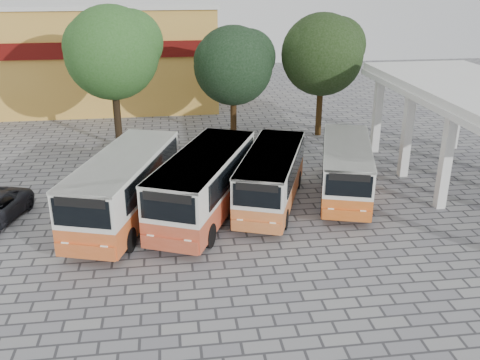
{
  "coord_description": "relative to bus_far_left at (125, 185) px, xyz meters",
  "views": [
    {
      "loc": [
        -5.0,
        -20.36,
        10.84
      ],
      "look_at": [
        -1.79,
        2.96,
        1.5
      ],
      "focal_mm": 40.0,
      "sensor_mm": 36.0,
      "label": 1
    }
  ],
  "objects": [
    {
      "name": "tree_left",
      "position": [
        -1.07,
        11.38,
        4.41
      ],
      "size": [
        6.06,
        5.77,
        8.9
      ],
      "color": "black",
      "rests_on": "ground"
    },
    {
      "name": "bus_far_right",
      "position": [
        10.83,
        1.46,
        -0.22
      ],
      "size": [
        4.36,
        7.99,
        2.71
      ],
      "rotation": [
        0.0,
        0.0,
        -0.29
      ],
      "color": "#CE5B1C",
      "rests_on": "ground"
    },
    {
      "name": "bus_far_left",
      "position": [
        0.0,
        0.0,
        0.0
      ],
      "size": [
        5.08,
        9.11,
        3.09
      ],
      "rotation": [
        0.0,
        0.0,
        -0.31
      ],
      "color": "#D35C25",
      "rests_on": "ground"
    },
    {
      "name": "bus_centre_left",
      "position": [
        3.59,
        -0.08,
        -0.03
      ],
      "size": [
        5.7,
        9.06,
        3.04
      ],
      "rotation": [
        0.0,
        0.0,
        -0.41
      ],
      "color": "#BA4A2B",
      "rests_on": "ground"
    },
    {
      "name": "bus_centre_right",
      "position": [
        6.89,
        0.8,
        -0.21
      ],
      "size": [
        4.77,
        8.08,
        2.73
      ],
      "rotation": [
        0.0,
        0.0,
        -0.36
      ],
      "color": "#CE6E34",
      "rests_on": "ground"
    },
    {
      "name": "tree_right",
      "position": [
        12.48,
        12.14,
        3.92
      ],
      "size": [
        5.7,
        5.43,
        8.25
      ],
      "color": "#3B260F",
      "rests_on": "ground"
    },
    {
      "name": "tree_middle",
      "position": [
        6.55,
        12.29,
        3.29
      ],
      "size": [
        5.45,
        5.19,
        7.5
      ],
      "color": "#382410",
      "rests_on": "ground"
    },
    {
      "name": "shophouse_block",
      "position": [
        -3.88,
        23.59,
        2.37
      ],
      "size": [
        20.4,
        10.4,
        8.3
      ],
      "color": "gold",
      "rests_on": "ground"
    },
    {
      "name": "ground",
      "position": [
        7.12,
        -2.4,
        -1.79
      ],
      "size": [
        90.0,
        90.0,
        0.0
      ],
      "primitive_type": "plane",
      "color": "slate",
      "rests_on": "ground"
    }
  ]
}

